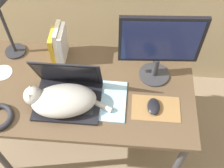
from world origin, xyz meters
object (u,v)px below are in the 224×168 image
at_px(external_monitor, 160,46).
at_px(cat, 61,100).
at_px(notepad, 111,101).
at_px(desk_lamp, 4,13).
at_px(cd_disc, 2,73).
at_px(computer_mouse, 154,106).
at_px(book_row, 59,45).
at_px(laptop, 68,93).

bearing_deg(external_monitor, cat, -152.55).
height_order(cat, notepad, cat).
height_order(cat, desk_lamp, desk_lamp).
relative_size(desk_lamp, cd_disc, 4.14).
distance_m(computer_mouse, book_row, 0.67).
height_order(laptop, notepad, laptop).
distance_m(cat, cd_disc, 0.46).
distance_m(computer_mouse, notepad, 0.24).
bearing_deg(book_row, desk_lamp, -177.68).
bearing_deg(book_row, notepad, -42.02).
xyz_separation_m(notepad, cd_disc, (-0.67, 0.15, -0.00)).
bearing_deg(cat, desk_lamp, 133.75).
bearing_deg(computer_mouse, external_monitor, 88.58).
height_order(external_monitor, book_row, external_monitor).
distance_m(computer_mouse, desk_lamp, 0.95).
bearing_deg(book_row, laptop, -71.43).
xyz_separation_m(desk_lamp, notepad, (0.60, -0.29, -0.33)).
height_order(external_monitor, notepad, external_monitor).
distance_m(desk_lamp, cd_disc, 0.37).
xyz_separation_m(laptop, cd_disc, (-0.43, 0.15, -0.05)).
xyz_separation_m(external_monitor, cd_disc, (-0.91, -0.05, -0.25)).
relative_size(book_row, desk_lamp, 0.49).
height_order(computer_mouse, cd_disc, computer_mouse).
bearing_deg(book_row, computer_mouse, -30.00).
distance_m(laptop, book_row, 0.32).
bearing_deg(computer_mouse, laptop, 176.33).
relative_size(laptop, cd_disc, 3.03).
distance_m(external_monitor, notepad, 0.40).
relative_size(laptop, cat, 0.76).
relative_size(cat, cd_disc, 3.98).
bearing_deg(external_monitor, cd_disc, -176.68).
bearing_deg(laptop, notepad, -0.81).
bearing_deg(desk_lamp, notepad, -26.15).
height_order(computer_mouse, book_row, book_row).
height_order(laptop, desk_lamp, desk_lamp).
xyz_separation_m(external_monitor, desk_lamp, (-0.84, 0.09, 0.08)).
bearing_deg(desk_lamp, laptop, -38.77).
bearing_deg(computer_mouse, desk_lamp, 158.97).
distance_m(cat, computer_mouse, 0.50).
relative_size(laptop, desk_lamp, 0.73).
bearing_deg(external_monitor, notepad, -139.91).
distance_m(laptop, desk_lamp, 0.55).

